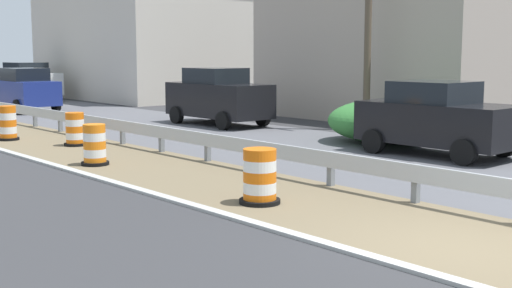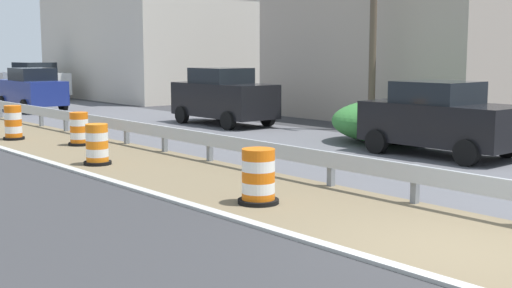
% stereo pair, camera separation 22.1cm
% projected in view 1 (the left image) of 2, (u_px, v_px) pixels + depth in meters
% --- Properties ---
extents(ground_plane, '(160.00, 160.00, 0.00)m').
position_uv_depth(ground_plane, '(467.00, 250.00, 9.22)').
color(ground_plane, '#333335').
extents(median_dirt_strip, '(3.26, 120.00, 0.01)m').
position_uv_depth(median_dirt_strip, '(484.00, 244.00, 9.50)').
color(median_dirt_strip, '#706047').
rests_on(median_dirt_strip, ground).
extents(curb_near_edge, '(0.20, 120.00, 0.11)m').
position_uv_depth(curb_near_edge, '(410.00, 270.00, 8.36)').
color(curb_near_edge, '#ADADA8').
rests_on(curb_near_edge, ground).
extents(guardrail_median, '(0.18, 49.05, 0.71)m').
position_uv_depth(guardrail_median, '(369.00, 167.00, 12.74)').
color(guardrail_median, '#ADB2B7').
rests_on(guardrail_median, ground).
extents(traffic_barrel_nearest, '(0.74, 0.74, 0.99)m').
position_uv_depth(traffic_barrel_nearest, '(260.00, 179.00, 11.98)').
color(traffic_barrel_nearest, orange).
rests_on(traffic_barrel_nearest, ground).
extents(traffic_barrel_close, '(0.66, 0.66, 0.98)m').
position_uv_depth(traffic_barrel_close, '(95.00, 147.00, 16.04)').
color(traffic_barrel_close, orange).
rests_on(traffic_barrel_close, ground).
extents(traffic_barrel_mid, '(0.65, 0.65, 0.95)m').
position_uv_depth(traffic_barrel_mid, '(75.00, 131.00, 19.32)').
color(traffic_barrel_mid, orange).
rests_on(traffic_barrel_mid, ground).
extents(traffic_barrel_far, '(0.63, 0.63, 1.05)m').
position_uv_depth(traffic_barrel_far, '(8.00, 125.00, 20.51)').
color(traffic_barrel_far, orange).
rests_on(traffic_barrel_far, ground).
extents(car_lead_near_lane, '(2.00, 4.24, 1.94)m').
position_uv_depth(car_lead_near_lane, '(24.00, 90.00, 30.36)').
color(car_lead_near_lane, navy).
rests_on(car_lead_near_lane, ground).
extents(car_trailing_near_lane, '(2.20, 4.07, 1.92)m').
position_uv_depth(car_trailing_near_lane, '(437.00, 118.00, 17.50)').
color(car_trailing_near_lane, black).
rests_on(car_trailing_near_lane, ground).
extents(car_mid_far_lane, '(2.21, 4.80, 2.06)m').
position_uv_depth(car_mid_far_lane, '(28.00, 81.00, 37.45)').
color(car_mid_far_lane, silver).
rests_on(car_mid_far_lane, ground).
extents(car_distant_a, '(2.04, 4.28, 2.08)m').
position_uv_depth(car_distant_a, '(218.00, 96.00, 24.72)').
color(car_distant_a, black).
rests_on(car_distant_a, ground).
extents(roadside_shop_near, '(6.97, 10.45, 5.72)m').
position_uv_depth(roadside_shop_near, '(397.00, 47.00, 27.31)').
color(roadside_shop_near, '#AD9E8E').
rests_on(roadside_shop_near, ground).
extents(roadside_shop_far, '(7.91, 12.51, 6.41)m').
position_uv_depth(roadside_shop_far, '(138.00, 42.00, 39.26)').
color(roadside_shop_far, beige).
rests_on(roadside_shop_far, ground).
extents(utility_pole_near, '(0.24, 1.80, 7.82)m').
position_uv_depth(utility_pole_near, '(368.00, 10.00, 22.66)').
color(utility_pole_near, brown).
rests_on(utility_pole_near, ground).
extents(bush_roadside, '(3.27, 3.27, 1.27)m').
position_uv_depth(bush_roadside, '(383.00, 121.00, 20.05)').
color(bush_roadside, '#337533').
rests_on(bush_roadside, ground).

